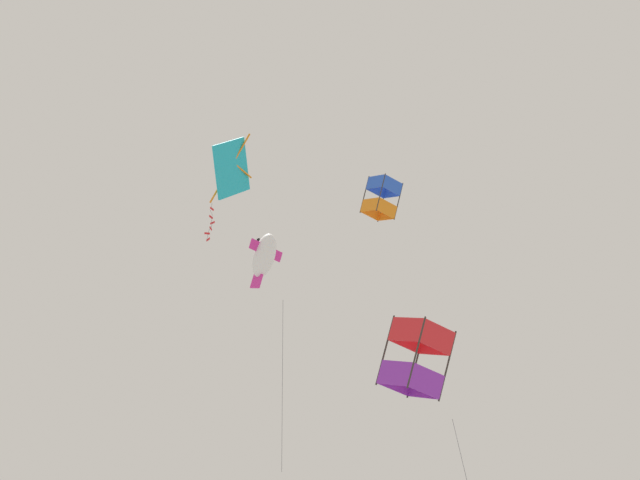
{
  "coord_description": "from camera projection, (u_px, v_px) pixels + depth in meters",
  "views": [
    {
      "loc": [
        -29.82,
        -14.77,
        11.63
      ],
      "look_at": [
        0.32,
        -0.9,
        32.41
      ],
      "focal_mm": 64.33,
      "sensor_mm": 36.0,
      "label": 1
    }
  ],
  "objects": [
    {
      "name": "kite_fish_highest",
      "position": [
        264.0,
        256.0,
        44.39
      ],
      "size": [
        2.48,
        1.88,
        10.03
      ],
      "rotation": [
        0.4,
        0.0,
        5.9
      ],
      "color": "white"
    },
    {
      "name": "kite_box_near_left",
      "position": [
        416.0,
        358.0,
        32.09
      ],
      "size": [
        3.52,
        3.21,
        9.43
      ],
      "rotation": [
        0.4,
        0.0,
        5.9
      ],
      "color": "red"
    },
    {
      "name": "kite_diamond_near_right",
      "position": [
        231.0,
        168.0,
        36.88
      ],
      "size": [
        2.47,
        1.24,
        4.08
      ],
      "rotation": [
        0.43,
        0.0,
        6.58
      ],
      "color": "#1EB2C6"
    },
    {
      "name": "kite_box_low_drifter",
      "position": [
        381.0,
        198.0,
        43.21
      ],
      "size": [
        1.46,
        1.71,
        1.75
      ],
      "rotation": [
        0.37,
        0.0,
        5.88
      ],
      "color": "blue"
    }
  ]
}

